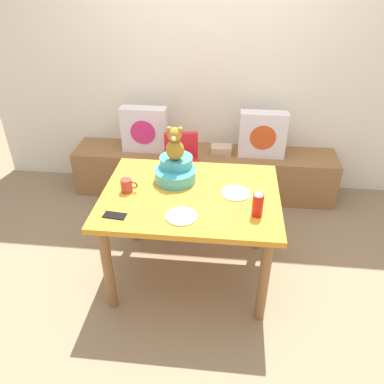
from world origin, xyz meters
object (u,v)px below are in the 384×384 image
(coffee_mug, at_px, (127,185))
(infant_seat_teal, at_px, (176,170))
(book_stack, at_px, (221,149))
(cell_phone, at_px, (115,215))
(teddy_bear, at_px, (175,144))
(pillow_floral_left, at_px, (144,130))
(dinner_plate_far, at_px, (236,193))
(dining_table, at_px, (190,206))
(pillow_floral_right, at_px, (263,135))
(ketchup_bottle, at_px, (258,204))
(highchair, at_px, (182,166))
(dinner_plate_near, at_px, (181,216))

(coffee_mug, bearing_deg, infant_seat_teal, 33.01)
(book_stack, relative_size, cell_phone, 1.39)
(teddy_bear, xyz_separation_m, cell_phone, (-0.32, -0.50, -0.27))
(pillow_floral_left, distance_m, coffee_mug, 1.22)
(pillow_floral_left, height_order, coffee_mug, pillow_floral_left)
(infant_seat_teal, xyz_separation_m, teddy_bear, (-0.00, -0.00, 0.21))
(pillow_floral_left, distance_m, infant_seat_teal, 1.11)
(book_stack, height_order, dinner_plate_far, dinner_plate_far)
(infant_seat_teal, distance_m, coffee_mug, 0.37)
(book_stack, height_order, dining_table, dining_table)
(pillow_floral_right, distance_m, infant_seat_teal, 1.23)
(dining_table, relative_size, cell_phone, 8.44)
(book_stack, xyz_separation_m, ketchup_bottle, (0.27, -1.42, 0.33))
(coffee_mug, bearing_deg, pillow_floral_right, 50.65)
(ketchup_bottle, bearing_deg, pillow_floral_left, 126.18)
(dining_table, distance_m, dinner_plate_far, 0.33)
(dinner_plate_far, bearing_deg, pillow_floral_left, 127.35)
(teddy_bear, bearing_deg, coffee_mug, -147.06)
(highchair, bearing_deg, dining_table, -78.06)
(pillow_floral_left, xyz_separation_m, infant_seat_teal, (0.45, -1.01, 0.13))
(dinner_plate_near, bearing_deg, pillow_floral_right, 68.45)
(teddy_bear, xyz_separation_m, ketchup_bottle, (0.57, -0.39, -0.19))
(coffee_mug, distance_m, dinner_plate_far, 0.75)
(pillow_floral_left, relative_size, ketchup_bottle, 2.38)
(highchair, bearing_deg, pillow_floral_left, 135.07)
(infant_seat_teal, relative_size, dinner_plate_near, 1.65)
(ketchup_bottle, xyz_separation_m, dinner_plate_near, (-0.47, -0.07, -0.08))
(cell_phone, bearing_deg, coffee_mug, 5.06)
(pillow_floral_left, relative_size, dinner_plate_far, 2.20)
(book_stack, bearing_deg, dinner_plate_far, -83.42)
(cell_phone, bearing_deg, pillow_floral_left, 11.53)
(pillow_floral_left, height_order, dinner_plate_far, pillow_floral_left)
(infant_seat_teal, xyz_separation_m, dinner_plate_near, (0.10, -0.46, -0.07))
(infant_seat_teal, height_order, ketchup_bottle, ketchup_bottle)
(highchair, distance_m, cell_phone, 1.15)
(dining_table, distance_m, teddy_bear, 0.45)
(dinner_plate_far, bearing_deg, teddy_bear, 160.33)
(pillow_floral_left, relative_size, pillow_floral_right, 1.00)
(teddy_bear, xyz_separation_m, dinner_plate_near, (0.10, -0.46, -0.27))
(teddy_bear, bearing_deg, infant_seat_teal, 90.00)
(pillow_floral_left, xyz_separation_m, coffee_mug, (0.14, -1.21, 0.11))
(dinner_plate_near, bearing_deg, dining_table, 84.30)
(infant_seat_teal, height_order, dinner_plate_far, infant_seat_teal)
(pillow_floral_right, height_order, dinner_plate_far, pillow_floral_right)
(pillow_floral_left, relative_size, cell_phone, 3.06)
(ketchup_bottle, xyz_separation_m, coffee_mug, (-0.88, 0.19, -0.04))
(highchair, xyz_separation_m, cell_phone, (-0.28, -1.09, 0.22))
(coffee_mug, bearing_deg, dinner_plate_far, 3.43)
(pillow_floral_right, distance_m, coffee_mug, 1.57)
(ketchup_bottle, height_order, dinner_plate_far, ketchup_bottle)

